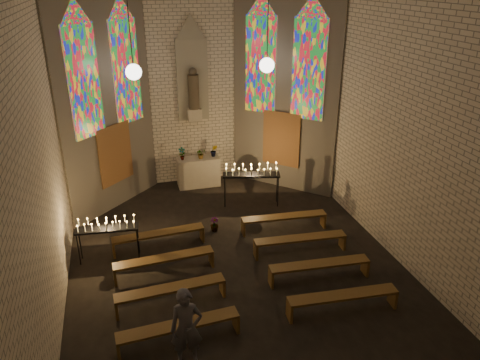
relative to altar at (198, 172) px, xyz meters
name	(u,v)px	position (x,y,z in m)	size (l,w,h in m)	color
floor	(241,276)	(0.00, -5.45, -0.50)	(12.00, 12.00, 0.00)	black
room	(208,91)	(0.00, -2.08, 3.22)	(8.22, 12.43, 7.00)	beige
altar	(198,172)	(0.00, 0.00, 0.00)	(1.40, 0.60, 1.00)	#BCB099
flower_vase_left	(182,154)	(-0.53, -0.04, 0.72)	(0.23, 0.16, 0.44)	#4C723F
flower_vase_center	(201,154)	(0.10, -0.06, 0.67)	(0.30, 0.26, 0.34)	#4C723F
flower_vase_right	(214,151)	(0.55, -0.01, 0.71)	(0.23, 0.18, 0.42)	#4C723F
aisle_flower_pot	(214,224)	(-0.15, -3.16, -0.30)	(0.23, 0.23, 0.41)	#4C723F
votive_stand_left	(107,226)	(-3.00, -3.85, 0.46)	(1.56, 0.51, 1.12)	black
votive_stand_right	(251,172)	(1.31, -1.85, 0.60)	(1.79, 0.82, 1.28)	black
pew_left_0	(159,235)	(-1.74, -3.64, -0.13)	(2.41, 0.50, 0.46)	brown
pew_right_0	(284,218)	(1.74, -3.64, -0.13)	(2.41, 0.50, 0.46)	brown
pew_left_1	(164,260)	(-1.74, -4.84, -0.13)	(2.41, 0.50, 0.46)	brown
pew_right_1	(300,240)	(1.74, -4.84, -0.13)	(2.41, 0.50, 0.46)	brown
pew_left_2	(171,290)	(-1.74, -6.04, -0.13)	(2.41, 0.50, 0.46)	brown
pew_right_2	(319,266)	(1.74, -6.04, -0.13)	(2.41, 0.50, 0.46)	brown
pew_left_3	(179,328)	(-1.74, -7.24, -0.13)	(2.41, 0.50, 0.46)	brown
pew_right_3	(343,297)	(1.74, -7.24, -0.13)	(2.41, 0.50, 0.46)	brown
visitor	(187,328)	(-1.66, -7.79, 0.31)	(0.59, 0.39, 1.62)	#504E59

